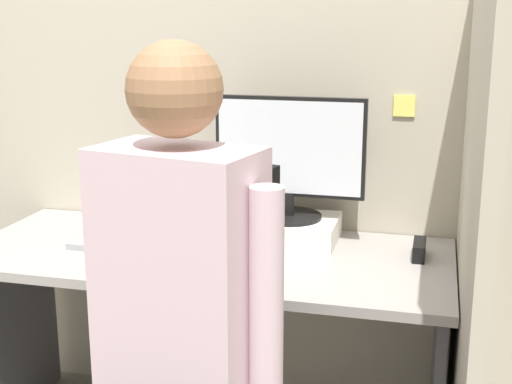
# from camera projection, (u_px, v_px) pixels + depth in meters

# --- Properties ---
(cubicle_panel_back) EXTENTS (2.06, 0.05, 1.59)m
(cubicle_panel_back) POSITION_uv_depth(u_px,v_px,m) (237.00, 196.00, 2.61)
(cubicle_panel_back) COLOR #B7AD99
(cubicle_panel_back) RESTS_ON ground
(cubicle_panel_right) EXTENTS (0.04, 1.30, 1.59)m
(cubicle_panel_right) POSITION_uv_depth(u_px,v_px,m) (469.00, 249.00, 2.01)
(cubicle_panel_right) COLOR #B7AD99
(cubicle_panel_right) RESTS_ON ground
(desk) EXTENTS (1.56, 0.67, 0.70)m
(desk) POSITION_uv_depth(u_px,v_px,m) (207.00, 299.00, 2.33)
(desk) COLOR #9E9993
(desk) RESTS_ON ground
(paper_box) EXTENTS (0.33, 0.26, 0.08)m
(paper_box) POSITION_uv_depth(u_px,v_px,m) (289.00, 229.00, 2.39)
(paper_box) COLOR white
(paper_box) RESTS_ON desk
(monitor) EXTENTS (0.50, 0.22, 0.40)m
(monitor) POSITION_uv_depth(u_px,v_px,m) (290.00, 156.00, 2.33)
(monitor) COLOR black
(monitor) RESTS_ON paper_box
(laptop) EXTENTS (0.35, 0.23, 0.23)m
(laptop) POSITION_uv_depth(u_px,v_px,m) (133.00, 228.00, 2.38)
(laptop) COLOR #99999E
(laptop) RESTS_ON desk
(mouse) EXTENTS (0.06, 0.04, 0.04)m
(mouse) POSITION_uv_depth(u_px,v_px,m) (186.00, 261.00, 2.14)
(mouse) COLOR gray
(mouse) RESTS_ON desk
(stapler) EXTENTS (0.04, 0.13, 0.05)m
(stapler) POSITION_uv_depth(u_px,v_px,m) (419.00, 250.00, 2.23)
(stapler) COLOR black
(stapler) RESTS_ON desk
(carrot_toy) EXTENTS (0.04, 0.13, 0.04)m
(carrot_toy) POSITION_uv_depth(u_px,v_px,m) (151.00, 259.00, 2.16)
(carrot_toy) COLOR orange
(carrot_toy) RESTS_ON desk
(person) EXTENTS (0.47, 0.47, 1.40)m
(person) POSITION_uv_depth(u_px,v_px,m) (177.00, 327.00, 1.49)
(person) COLOR black
(person) RESTS_ON ground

